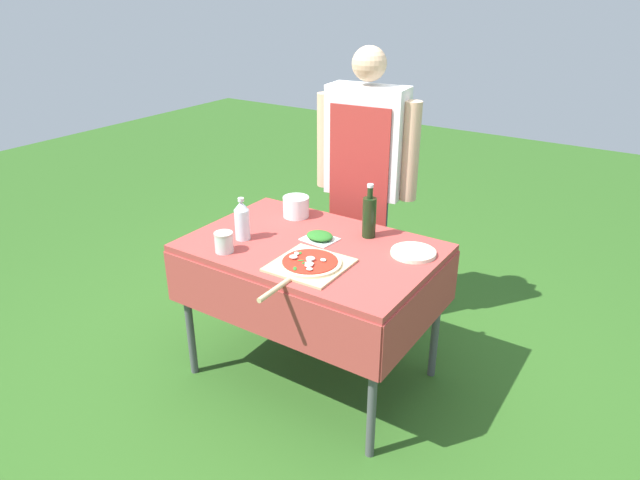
% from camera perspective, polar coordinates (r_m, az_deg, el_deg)
% --- Properties ---
extents(ground_plane, '(12.00, 12.00, 0.00)m').
position_cam_1_polar(ground_plane, '(3.33, -0.75, -13.13)').
color(ground_plane, '#2D5B1E').
extents(prep_table, '(1.27, 0.86, 0.81)m').
position_cam_1_polar(prep_table, '(2.95, -0.83, -2.02)').
color(prep_table, '#A83D38').
rests_on(prep_table, ground).
extents(person_cook, '(0.64, 0.25, 1.71)m').
position_cam_1_polar(person_cook, '(3.44, 4.57, 7.14)').
color(person_cook, '#333D56').
rests_on(person_cook, ground).
extents(pizza_on_peel, '(0.34, 0.56, 0.05)m').
position_cam_1_polar(pizza_on_peel, '(2.68, -1.16, -2.47)').
color(pizza_on_peel, '#D1B27F').
rests_on(pizza_on_peel, prep_table).
extents(oil_bottle, '(0.07, 0.07, 0.29)m').
position_cam_1_polar(oil_bottle, '(2.97, 4.95, 2.40)').
color(oil_bottle, black).
rests_on(oil_bottle, prep_table).
extents(water_bottle, '(0.08, 0.08, 0.23)m').
position_cam_1_polar(water_bottle, '(2.97, -7.80, 2.00)').
color(water_bottle, silver).
rests_on(water_bottle, prep_table).
extents(herb_container, '(0.18, 0.16, 0.04)m').
position_cam_1_polar(herb_container, '(2.96, 0.02, 0.35)').
color(herb_container, silver).
rests_on(herb_container, prep_table).
extents(mixing_tub, '(0.15, 0.15, 0.12)m').
position_cam_1_polar(mixing_tub, '(3.25, -2.41, 3.35)').
color(mixing_tub, silver).
rests_on(mixing_tub, prep_table).
extents(plate_stack, '(0.23, 0.23, 0.02)m').
position_cam_1_polar(plate_stack, '(2.84, 9.31, -1.25)').
color(plate_stack, beige).
rests_on(plate_stack, prep_table).
extents(sauce_jar, '(0.09, 0.09, 0.10)m').
position_cam_1_polar(sauce_jar, '(2.86, -9.57, -0.32)').
color(sauce_jar, silver).
rests_on(sauce_jar, prep_table).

